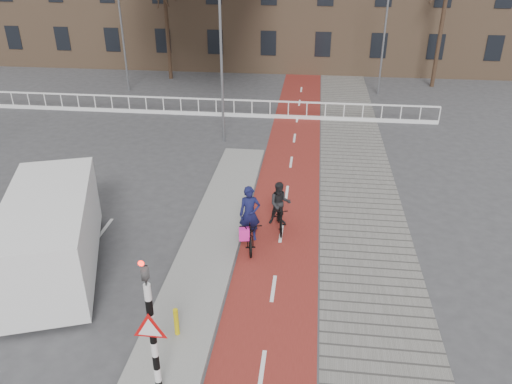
# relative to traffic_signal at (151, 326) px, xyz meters

# --- Properties ---
(ground) EXTENTS (120.00, 120.00, 0.00)m
(ground) POSITION_rel_traffic_signal_xyz_m (0.60, 2.02, -1.99)
(ground) COLOR #38383A
(ground) RESTS_ON ground
(bike_lane) EXTENTS (2.50, 60.00, 0.01)m
(bike_lane) POSITION_rel_traffic_signal_xyz_m (2.10, 12.02, -1.98)
(bike_lane) COLOR maroon
(bike_lane) RESTS_ON ground
(sidewalk) EXTENTS (3.00, 60.00, 0.01)m
(sidewalk) POSITION_rel_traffic_signal_xyz_m (4.90, 12.02, -1.98)
(sidewalk) COLOR slate
(sidewalk) RESTS_ON ground
(curb_island) EXTENTS (1.80, 16.00, 0.12)m
(curb_island) POSITION_rel_traffic_signal_xyz_m (-0.10, 6.02, -1.93)
(curb_island) COLOR gray
(curb_island) RESTS_ON ground
(traffic_signal) EXTENTS (0.80, 0.80, 3.68)m
(traffic_signal) POSITION_rel_traffic_signal_xyz_m (0.00, 0.00, 0.00)
(traffic_signal) COLOR black
(traffic_signal) RESTS_ON curb_island
(bollard) EXTENTS (0.12, 0.12, 0.76)m
(bollard) POSITION_rel_traffic_signal_xyz_m (-0.09, 1.82, -1.49)
(bollard) COLOR yellow
(bollard) RESTS_ON curb_island
(cyclist_near) EXTENTS (1.05, 2.09, 2.06)m
(cyclist_near) POSITION_rel_traffic_signal_xyz_m (1.15, 6.16, -1.29)
(cyclist_near) COLOR black
(cyclist_near) RESTS_ON bike_lane
(cyclist_far) EXTENTS (0.82, 1.65, 1.75)m
(cyclist_far) POSITION_rel_traffic_signal_xyz_m (2.02, 7.24, -1.25)
(cyclist_far) COLOR black
(cyclist_far) RESTS_ON bike_lane
(van) EXTENTS (3.98, 6.01, 2.40)m
(van) POSITION_rel_traffic_signal_xyz_m (-4.32, 4.14, -0.72)
(van) COLOR silver
(van) RESTS_ON ground
(railing) EXTENTS (28.00, 0.10, 0.99)m
(railing) POSITION_rel_traffic_signal_xyz_m (-4.40, 19.02, -1.68)
(railing) COLOR silver
(railing) RESTS_ON ground
(tree_mid) EXTENTS (0.26, 0.26, 7.07)m
(tree_mid) POSITION_rel_traffic_signal_xyz_m (-7.18, 26.90, 1.55)
(tree_mid) COLOR black
(tree_mid) RESTS_ON ground
(tree_right) EXTENTS (0.26, 0.26, 7.69)m
(tree_right) POSITION_rel_traffic_signal_xyz_m (10.76, 26.84, 1.85)
(tree_right) COLOR black
(tree_right) RESTS_ON ground
(streetlight_near) EXTENTS (0.12, 0.12, 8.42)m
(streetlight_near) POSITION_rel_traffic_signal_xyz_m (-1.30, 15.19, 2.22)
(streetlight_near) COLOR slate
(streetlight_near) RESTS_ON ground
(streetlight_left) EXTENTS (0.12, 0.12, 8.67)m
(streetlight_left) POSITION_rel_traffic_signal_xyz_m (-9.04, 23.49, 2.34)
(streetlight_left) COLOR slate
(streetlight_left) RESTS_ON ground
(streetlight_right) EXTENTS (0.12, 0.12, 7.86)m
(streetlight_right) POSITION_rel_traffic_signal_xyz_m (6.98, 24.60, 1.94)
(streetlight_right) COLOR slate
(streetlight_right) RESTS_ON ground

